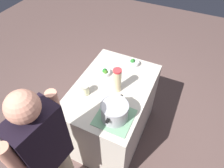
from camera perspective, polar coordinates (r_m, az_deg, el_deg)
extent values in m
plane|color=brown|center=(2.77, 0.00, -13.50)|extent=(8.00, 8.00, 0.00)
cube|color=beige|center=(2.40, 0.00, -8.17)|extent=(1.10, 0.76, 0.89)
cube|color=#74A67F|center=(1.82, 0.73, -9.49)|extent=(0.32, 0.33, 0.01)
cylinder|color=#B7B7BC|center=(1.75, 0.75, -7.87)|extent=(0.24, 0.24, 0.17)
torus|color=#99999E|center=(1.68, 0.78, -6.20)|extent=(0.25, 0.25, 0.01)
cube|color=black|center=(1.79, 2.61, -3.73)|extent=(0.04, 0.02, 0.02)
cube|color=black|center=(1.64, -1.27, -10.47)|extent=(0.04, 0.02, 0.02)
cylinder|color=beige|center=(1.94, 1.48, 0.87)|extent=(0.08, 0.08, 0.25)
cylinder|color=red|center=(1.84, 1.56, 3.85)|extent=(0.09, 0.09, 0.02)
ellipsoid|color=yellow|center=(1.89, 1.36, 1.90)|extent=(0.04, 0.04, 0.01)
cylinder|color=beige|center=(1.98, -7.69, -1.72)|extent=(0.08, 0.08, 0.10)
cylinder|color=#B2AD99|center=(1.93, -7.86, -0.60)|extent=(0.08, 0.08, 0.01)
cylinder|color=silver|center=(2.17, -1.99, 3.22)|extent=(0.11, 0.11, 0.05)
ellipsoid|color=#2F7C36|center=(2.17, -2.08, 3.99)|extent=(0.04, 0.04, 0.05)
ellipsoid|color=#3C6B21|center=(2.15, -1.86, 3.36)|extent=(0.05, 0.05, 0.06)
ellipsoid|color=#1F7023|center=(2.15, -2.21, 3.74)|extent=(0.04, 0.04, 0.05)
cylinder|color=silver|center=(2.30, 6.39, 5.91)|extent=(0.11, 0.11, 0.05)
ellipsoid|color=#28702B|center=(2.29, 5.88, 6.50)|extent=(0.05, 0.05, 0.06)
ellipsoid|color=#2F792B|center=(2.30, 6.10, 6.60)|extent=(0.05, 0.05, 0.05)
cylinder|color=tan|center=(2.17, -12.98, -22.27)|extent=(0.14, 0.14, 0.83)
cube|color=black|center=(1.52, -19.65, -15.20)|extent=(0.37, 0.25, 0.59)
sphere|color=tan|center=(1.21, -24.23, -5.98)|extent=(0.20, 0.20, 0.20)
cylinder|color=tan|center=(1.47, -16.02, -6.27)|extent=(0.08, 0.08, 0.30)
cylinder|color=tan|center=(1.36, -26.95, -18.76)|extent=(0.08, 0.08, 0.30)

